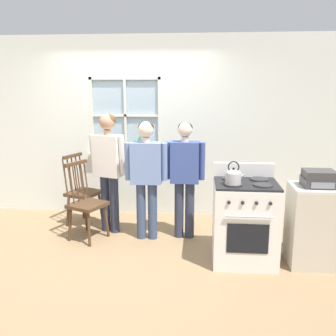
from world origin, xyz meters
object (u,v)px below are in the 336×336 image
(person_teen_center, at_px, (146,170))
(stereo, at_px, (319,179))
(stove, at_px, (245,221))
(potted_plant, at_px, (140,148))
(person_elderly_left, at_px, (108,162))
(kettle, at_px, (233,176))
(person_adult_right, at_px, (185,170))
(side_counter, at_px, (314,225))
(chair_near_wall, at_px, (83,193))
(chair_by_window, at_px, (86,204))

(person_teen_center, bearing_deg, stereo, -17.53)
(stove, xyz_separation_m, potted_plant, (-1.42, 1.47, 0.58))
(person_elderly_left, xyz_separation_m, kettle, (1.57, -0.86, 0.04))
(potted_plant, bearing_deg, person_adult_right, -49.80)
(side_counter, bearing_deg, potted_plant, 146.09)
(chair_near_wall, bearing_deg, potted_plant, -36.05)
(kettle, bearing_deg, chair_by_window, 162.18)
(chair_by_window, distance_m, kettle, 1.99)
(person_elderly_left, height_order, kettle, person_elderly_left)
(chair_by_window, relative_size, chair_near_wall, 1.00)
(person_adult_right, bearing_deg, kettle, -52.86)
(side_counter, bearing_deg, person_adult_right, 157.04)
(person_adult_right, height_order, side_counter, person_adult_right)
(person_teen_center, distance_m, potted_plant, 0.97)
(potted_plant, xyz_separation_m, side_counter, (2.19, -1.47, -0.60))
(chair_by_window, height_order, person_adult_right, person_adult_right)
(chair_by_window, distance_m, stove, 2.02)
(chair_by_window, relative_size, person_teen_center, 0.66)
(stove, bearing_deg, potted_plant, 134.19)
(chair_by_window, bearing_deg, person_adult_right, -57.55)
(person_teen_center, bearing_deg, chair_by_window, -175.64)
(person_adult_right, distance_m, stove, 1.03)
(stove, bearing_deg, side_counter, -0.49)
(chair_near_wall, height_order, potted_plant, potted_plant)
(side_counter, bearing_deg, kettle, -172.29)
(chair_by_window, relative_size, kettle, 4.12)
(potted_plant, height_order, stereo, potted_plant)
(chair_by_window, bearing_deg, side_counter, -74.55)
(side_counter, bearing_deg, stereo, -90.00)
(chair_near_wall, relative_size, kettle, 4.12)
(chair_near_wall, distance_m, person_teen_center, 1.18)
(chair_by_window, xyz_separation_m, kettle, (1.81, -0.58, 0.56))
(person_adult_right, bearing_deg, potted_plant, 130.97)
(chair_near_wall, distance_m, side_counter, 3.11)
(person_elderly_left, relative_size, person_adult_right, 1.06)
(person_teen_center, distance_m, person_adult_right, 0.49)
(person_teen_center, bearing_deg, kettle, -34.23)
(chair_near_wall, height_order, side_counter, chair_near_wall)
(chair_by_window, relative_size, potted_plant, 3.12)
(stove, xyz_separation_m, side_counter, (0.77, -0.01, -0.02))
(chair_by_window, height_order, kettle, kettle)
(kettle, distance_m, side_counter, 1.09)
(person_elderly_left, height_order, person_teen_center, person_elderly_left)
(person_teen_center, distance_m, kettle, 1.23)
(potted_plant, relative_size, side_counter, 0.36)
(chair_by_window, distance_m, stereo, 2.83)
(stove, xyz_separation_m, stereo, (0.77, -0.03, 0.51))
(chair_by_window, bearing_deg, kettle, -82.86)
(person_teen_center, bearing_deg, chair_near_wall, 154.51)
(person_teen_center, xyz_separation_m, potted_plant, (-0.23, 0.93, 0.13))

